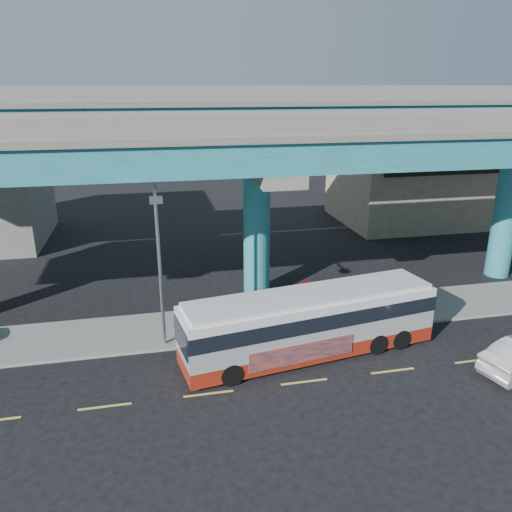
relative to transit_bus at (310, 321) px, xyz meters
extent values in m
plane|color=black|center=(-0.92, -1.88, -1.66)|extent=(120.00, 120.00, 0.00)
cube|color=gray|center=(-0.92, 3.62, -1.58)|extent=(70.00, 4.00, 0.15)
cube|color=#D8C64C|center=(-8.92, -2.18, -1.65)|extent=(2.00, 0.12, 0.01)
cube|color=#D8C64C|center=(-4.92, -2.18, -1.65)|extent=(2.00, 0.12, 0.01)
cube|color=#D8C64C|center=(-0.92, -2.18, -1.65)|extent=(2.00, 0.12, 0.01)
cube|color=#D8C64C|center=(3.08, -2.18, -1.65)|extent=(2.00, 0.12, 0.01)
cube|color=#D8C64C|center=(7.08, -2.18, -1.65)|extent=(2.00, 0.12, 0.01)
cylinder|color=#216680|center=(-0.92, 7.12, 2.04)|extent=(1.50, 1.50, 7.40)
cube|color=gray|center=(-0.92, 7.12, 6.04)|extent=(2.00, 12.00, 0.60)
cube|color=gray|center=(-0.92, 10.62, 6.94)|extent=(1.80, 5.00, 1.20)
cylinder|color=#216680|center=(15.08, 7.12, 2.04)|extent=(1.50, 1.50, 7.40)
cube|color=gray|center=(15.08, 10.62, 6.94)|extent=(1.80, 5.00, 1.20)
cube|color=#216680|center=(-0.92, 3.62, 7.04)|extent=(52.00, 5.00, 1.40)
cube|color=gray|center=(-0.92, 3.62, 7.89)|extent=(52.00, 5.40, 0.30)
cube|color=gray|center=(-0.92, 1.12, 8.44)|extent=(52.00, 0.25, 0.80)
cube|color=gray|center=(-0.92, 6.12, 8.44)|extent=(52.00, 0.25, 0.80)
cube|color=#216680|center=(-0.92, 10.62, 8.24)|extent=(52.00, 5.00, 1.40)
cube|color=gray|center=(-0.92, 10.62, 9.09)|extent=(52.00, 5.40, 0.30)
cube|color=gray|center=(-0.92, 8.12, 9.64)|extent=(52.00, 0.25, 0.80)
cube|color=gray|center=(-0.92, 13.12, 9.64)|extent=(52.00, 0.25, 0.80)
cube|color=#C1AB8A|center=(17.08, 21.12, 1.84)|extent=(14.00, 10.00, 7.00)
cube|color=black|center=(17.08, 16.02, 3.94)|extent=(12.00, 0.25, 1.20)
cube|color=maroon|center=(-0.01, 0.00, -1.12)|extent=(11.97, 4.29, 0.68)
cube|color=silver|center=(-0.01, 0.00, -0.05)|extent=(11.97, 4.29, 1.47)
cube|color=black|center=(-0.01, 0.00, 0.44)|extent=(12.03, 4.35, 0.68)
cube|color=silver|center=(-0.01, 0.00, 0.98)|extent=(11.97, 4.29, 0.39)
cube|color=silver|center=(-0.01, 0.00, 1.27)|extent=(11.53, 3.98, 0.20)
cube|color=black|center=(5.79, 0.92, 0.29)|extent=(0.41, 2.22, 1.17)
cube|color=black|center=(-5.82, -0.92, 0.29)|extent=(0.41, 2.22, 1.17)
cube|color=navy|center=(-0.78, -1.41, -0.76)|extent=(4.83, 0.81, 0.88)
cylinder|color=black|center=(-3.89, -1.75, -1.17)|extent=(1.01, 0.44, 0.98)
cylinder|color=black|center=(-4.24, 0.47, -1.17)|extent=(1.01, 0.44, 0.98)
cylinder|color=black|center=(3.05, -0.65, -1.17)|extent=(1.01, 0.44, 0.98)
cylinder|color=black|center=(2.70, 1.57, -1.17)|extent=(1.01, 0.44, 0.98)
cylinder|color=black|center=(4.31, -0.45, -1.17)|extent=(1.01, 0.44, 0.98)
cylinder|color=black|center=(3.96, 1.77, -1.17)|extent=(1.01, 0.44, 0.98)
cylinder|color=gray|center=(-6.45, 2.12, 2.29)|extent=(0.16, 0.16, 7.59)
cylinder|color=gray|center=(-6.45, 1.09, 5.88)|extent=(0.12, 2.05, 0.12)
cube|color=gray|center=(-6.45, 0.06, 5.83)|extent=(0.50, 0.70, 0.18)
cylinder|color=gray|center=(0.44, 2.32, -0.40)|extent=(0.06, 0.06, 2.22)
cylinder|color=#B20A0A|center=(0.44, 2.29, 0.66)|extent=(0.74, 0.24, 0.77)
camera|label=1|loc=(-6.67, -19.28, 10.01)|focal=35.00mm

